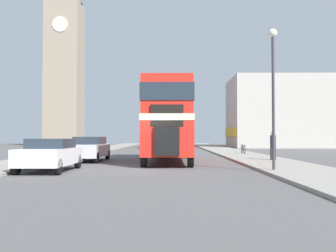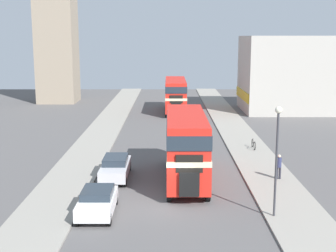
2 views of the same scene
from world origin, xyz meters
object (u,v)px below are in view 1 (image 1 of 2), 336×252
at_px(car_parked_mid, 90,148).
at_px(church_tower, 65,42).
at_px(street_lamp, 273,77).
at_px(bus_distant, 168,130).
at_px(double_decker_bus, 168,117).
at_px(pedestrian_walking, 273,144).
at_px(car_parked_near, 50,154).
at_px(bicycle_on_pavement, 243,149).

relative_size(car_parked_mid, church_tower, 0.14).
bearing_deg(street_lamp, bus_distant, 97.44).
xyz_separation_m(double_decker_bus, pedestrian_walking, (6.18, -0.03, -1.58)).
height_order(car_parked_mid, church_tower, church_tower).
bearing_deg(church_tower, street_lamp, -64.28).
relative_size(double_decker_bus, church_tower, 0.30).
distance_m(car_parked_near, church_tower, 48.93).
bearing_deg(car_parked_near, pedestrian_walking, 28.36).
bearing_deg(pedestrian_walking, street_lamp, -104.93).
bearing_deg(street_lamp, car_parked_near, 176.80).
xyz_separation_m(pedestrian_walking, bicycle_on_pavement, (-0.10, 8.66, -0.58)).
xyz_separation_m(bus_distant, pedestrian_walking, (6.42, -29.18, -1.40)).
relative_size(car_parked_mid, pedestrian_walking, 2.75).
bearing_deg(car_parked_mid, church_tower, 108.25).
bearing_deg(church_tower, car_parked_near, -74.60).
xyz_separation_m(car_parked_near, church_tower, (-12.25, 44.49, 16.27)).
distance_m(car_parked_near, street_lamp, 9.98).
height_order(bus_distant, pedestrian_walking, bus_distant).
distance_m(double_decker_bus, pedestrian_walking, 6.38).
bearing_deg(double_decker_bus, church_tower, 114.18).
relative_size(double_decker_bus, street_lamp, 1.69).
height_order(double_decker_bus, bicycle_on_pavement, double_decker_bus).
height_order(car_parked_mid, bicycle_on_pavement, car_parked_mid).
relative_size(bicycle_on_pavement, street_lamp, 0.30).
xyz_separation_m(car_parked_mid, street_lamp, (9.19, -7.11, 3.19)).
height_order(double_decker_bus, street_lamp, street_lamp).
distance_m(bus_distant, car_parked_near, 35.58).
xyz_separation_m(car_parked_near, bicycle_on_pavement, (11.08, 14.69, -0.25)).
distance_m(bus_distant, car_parked_mid, 29.04).
bearing_deg(pedestrian_walking, double_decker_bus, 179.77).
height_order(car_parked_near, street_lamp, street_lamp).
bearing_deg(double_decker_bus, car_parked_near, -129.53).
height_order(bicycle_on_pavement, street_lamp, street_lamp).
xyz_separation_m(bus_distant, street_lamp, (4.67, -35.74, 1.49)).
relative_size(car_parked_near, street_lamp, 0.68).
height_order(car_parked_mid, street_lamp, street_lamp).
distance_m(car_parked_mid, church_tower, 43.09).
bearing_deg(car_parked_near, street_lamp, -3.20).
height_order(car_parked_near, bicycle_on_pavement, car_parked_near).
height_order(double_decker_bus, pedestrian_walking, double_decker_bus).
bearing_deg(car_parked_mid, car_parked_near, -92.15).
height_order(car_parked_near, church_tower, church_tower).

